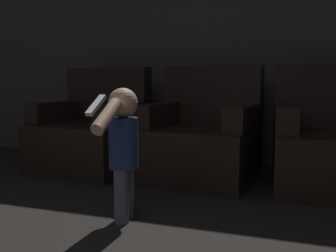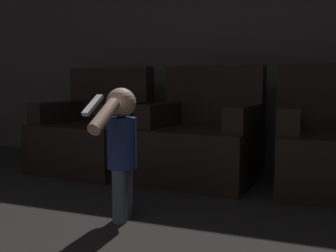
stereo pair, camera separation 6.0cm
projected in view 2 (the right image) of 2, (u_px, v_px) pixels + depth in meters
The scene contains 4 objects.
wall_back at pixel (205, 38), 3.90m from camera, with size 8.40×0.05×2.60m.
armchair_left at pixel (95, 134), 3.61m from camera, with size 1.00×0.94×0.98m.
armchair_middle at pixel (203, 140), 3.24m from camera, with size 1.00×0.93×0.98m.
person_toddler at pixel (121, 143), 2.21m from camera, with size 0.17×0.55×0.79m.
Camera 2 is at (1.03, 0.64, 0.81)m, focal length 40.00 mm.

